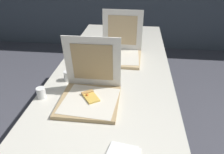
{
  "coord_description": "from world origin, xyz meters",
  "views": [
    {
      "loc": [
        0.17,
        -0.76,
        1.51
      ],
      "look_at": [
        0.02,
        0.49,
        0.8
      ],
      "focal_mm": 35.03,
      "sensor_mm": 36.0,
      "label": 1
    }
  ],
  "objects_px": {
    "cup_white_near_center": "(68,76)",
    "cup_white_mid": "(82,64)",
    "table": "(112,77)",
    "cup_white_near_left": "(41,93)",
    "pizza_box_middle": "(120,52)",
    "pizza_box_front": "(90,92)"
  },
  "relations": [
    {
      "from": "pizza_box_middle",
      "to": "cup_white_near_center",
      "type": "height_order",
      "value": "pizza_box_middle"
    },
    {
      "from": "table",
      "to": "pizza_box_front",
      "type": "bearing_deg",
      "value": -103.79
    },
    {
      "from": "table",
      "to": "cup_white_mid",
      "type": "height_order",
      "value": "cup_white_mid"
    },
    {
      "from": "table",
      "to": "cup_white_near_left",
      "type": "distance_m",
      "value": 0.55
    },
    {
      "from": "pizza_box_middle",
      "to": "cup_white_mid",
      "type": "relative_size",
      "value": 5.59
    },
    {
      "from": "pizza_box_middle",
      "to": "cup_white_near_left",
      "type": "height_order",
      "value": "pizza_box_middle"
    },
    {
      "from": "pizza_box_middle",
      "to": "cup_white_near_left",
      "type": "xyz_separation_m",
      "value": [
        -0.43,
        -0.65,
        -0.02
      ]
    },
    {
      "from": "table",
      "to": "cup_white_near_left",
      "type": "relative_size",
      "value": 36.03
    },
    {
      "from": "table",
      "to": "pizza_box_middle",
      "type": "xyz_separation_m",
      "value": [
        0.04,
        0.27,
        0.1
      ]
    },
    {
      "from": "pizza_box_front",
      "to": "cup_white_mid",
      "type": "relative_size",
      "value": 5.4
    },
    {
      "from": "cup_white_near_center",
      "to": "cup_white_mid",
      "type": "xyz_separation_m",
      "value": [
        0.06,
        0.19,
        0.0
      ]
    },
    {
      "from": "pizza_box_middle",
      "to": "cup_white_near_left",
      "type": "relative_size",
      "value": 5.59
    },
    {
      "from": "cup_white_near_center",
      "to": "cup_white_mid",
      "type": "relative_size",
      "value": 1.0
    },
    {
      "from": "table",
      "to": "pizza_box_middle",
      "type": "bearing_deg",
      "value": 82.23
    },
    {
      "from": "cup_white_near_left",
      "to": "pizza_box_middle",
      "type": "bearing_deg",
      "value": 56.72
    },
    {
      "from": "cup_white_near_left",
      "to": "cup_white_near_center",
      "type": "bearing_deg",
      "value": 66.23
    },
    {
      "from": "pizza_box_middle",
      "to": "cup_white_mid",
      "type": "height_order",
      "value": "pizza_box_middle"
    },
    {
      "from": "table",
      "to": "cup_white_near_left",
      "type": "height_order",
      "value": "cup_white_near_left"
    },
    {
      "from": "cup_white_near_left",
      "to": "table",
      "type": "bearing_deg",
      "value": 44.39
    },
    {
      "from": "table",
      "to": "pizza_box_front",
      "type": "distance_m",
      "value": 0.39
    },
    {
      "from": "cup_white_near_left",
      "to": "cup_white_near_center",
      "type": "height_order",
      "value": "same"
    },
    {
      "from": "table",
      "to": "cup_white_near_left",
      "type": "bearing_deg",
      "value": -135.61
    }
  ]
}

